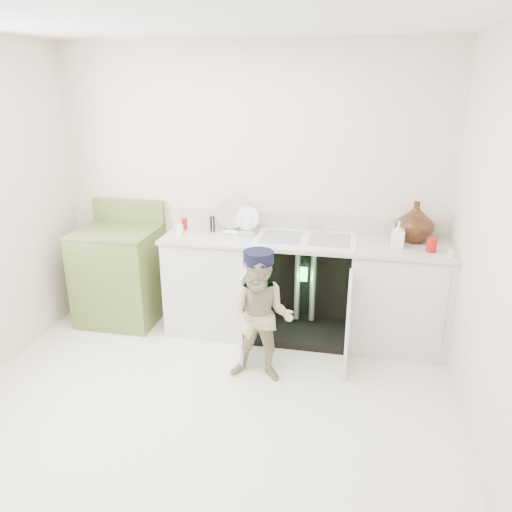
% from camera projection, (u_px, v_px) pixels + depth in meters
% --- Properties ---
extents(ground, '(3.50, 3.50, 0.00)m').
position_uv_depth(ground, '(204.00, 407.00, 3.52)').
color(ground, silver).
rests_on(ground, ground).
extents(room_shell, '(6.00, 5.50, 1.26)m').
position_uv_depth(room_shell, '(197.00, 238.00, 3.09)').
color(room_shell, silver).
rests_on(room_shell, ground).
extents(counter_run, '(2.44, 1.02, 1.23)m').
position_uv_depth(counter_run, '(307.00, 285.00, 4.36)').
color(counter_run, silver).
rests_on(counter_run, ground).
extents(avocado_stove, '(0.71, 0.65, 1.10)m').
position_uv_depth(avocado_stove, '(120.00, 274.00, 4.67)').
color(avocado_stove, olive).
rests_on(avocado_stove, ground).
extents(repair_worker, '(0.54, 0.62, 1.03)m').
position_uv_depth(repair_worker, '(261.00, 317.00, 3.69)').
color(repair_worker, tan).
rests_on(repair_worker, ground).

